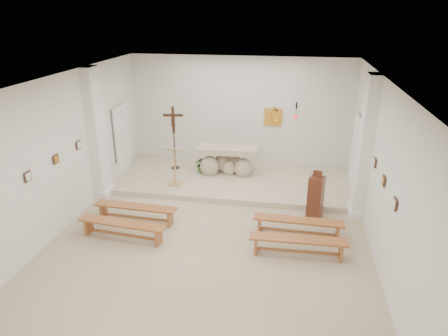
% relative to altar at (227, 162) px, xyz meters
% --- Properties ---
extents(ground, '(7.00, 10.00, 0.00)m').
position_rel_altar_xyz_m(ground, '(0.21, -3.78, -0.50)').
color(ground, tan).
rests_on(ground, ground).
extents(wall_left, '(0.02, 10.00, 3.50)m').
position_rel_altar_xyz_m(wall_left, '(-3.28, -3.78, 1.25)').
color(wall_left, silver).
rests_on(wall_left, ground).
extents(wall_right, '(0.02, 10.00, 3.50)m').
position_rel_altar_xyz_m(wall_right, '(3.70, -3.78, 1.25)').
color(wall_right, silver).
rests_on(wall_right, ground).
extents(wall_back, '(7.00, 0.02, 3.50)m').
position_rel_altar_xyz_m(wall_back, '(0.21, 1.21, 1.25)').
color(wall_back, silver).
rests_on(wall_back, ground).
extents(ceiling, '(7.00, 10.00, 0.02)m').
position_rel_altar_xyz_m(ceiling, '(0.21, -3.78, 2.99)').
color(ceiling, silver).
rests_on(ceiling, wall_back).
extents(sanctuary_platform, '(6.98, 3.00, 0.15)m').
position_rel_altar_xyz_m(sanctuary_platform, '(0.21, -0.28, -0.43)').
color(sanctuary_platform, '#C7B499').
rests_on(sanctuary_platform, ground).
extents(pilaster_left, '(0.26, 0.55, 3.50)m').
position_rel_altar_xyz_m(pilaster_left, '(-3.16, -1.78, 1.25)').
color(pilaster_left, white).
rests_on(pilaster_left, ground).
extents(pilaster_right, '(0.26, 0.55, 3.50)m').
position_rel_altar_xyz_m(pilaster_right, '(3.58, -1.78, 1.25)').
color(pilaster_right, white).
rests_on(pilaster_right, ground).
extents(gold_wall_relief, '(0.55, 0.04, 0.55)m').
position_rel_altar_xyz_m(gold_wall_relief, '(1.26, 1.18, 1.15)').
color(gold_wall_relief, gold).
rests_on(gold_wall_relief, wall_back).
extents(sanctuary_lamp, '(0.11, 0.36, 0.44)m').
position_rel_altar_xyz_m(sanctuary_lamp, '(1.96, 0.92, 1.30)').
color(sanctuary_lamp, black).
rests_on(sanctuary_lamp, wall_back).
extents(station_frame_left_front, '(0.03, 0.20, 0.20)m').
position_rel_altar_xyz_m(station_frame_left_front, '(-3.26, -4.58, 1.22)').
color(station_frame_left_front, '#3D261B').
rests_on(station_frame_left_front, wall_left).
extents(station_frame_left_mid, '(0.03, 0.20, 0.20)m').
position_rel_altar_xyz_m(station_frame_left_mid, '(-3.26, -3.58, 1.22)').
color(station_frame_left_mid, '#3D261B').
rests_on(station_frame_left_mid, wall_left).
extents(station_frame_left_rear, '(0.03, 0.20, 0.20)m').
position_rel_altar_xyz_m(station_frame_left_rear, '(-3.26, -2.58, 1.22)').
color(station_frame_left_rear, '#3D261B').
rests_on(station_frame_left_rear, wall_left).
extents(station_frame_right_front, '(0.03, 0.20, 0.20)m').
position_rel_altar_xyz_m(station_frame_right_front, '(3.68, -4.58, 1.22)').
color(station_frame_right_front, '#3D261B').
rests_on(station_frame_right_front, wall_right).
extents(station_frame_right_mid, '(0.03, 0.20, 0.20)m').
position_rel_altar_xyz_m(station_frame_right_mid, '(3.68, -3.58, 1.22)').
color(station_frame_right_mid, '#3D261B').
rests_on(station_frame_right_mid, wall_right).
extents(station_frame_right_rear, '(0.03, 0.20, 0.20)m').
position_rel_altar_xyz_m(station_frame_right_rear, '(3.68, -2.58, 1.22)').
color(station_frame_right_rear, '#3D261B').
rests_on(station_frame_right_rear, wall_right).
extents(radiator_left, '(0.10, 0.85, 0.52)m').
position_rel_altar_xyz_m(radiator_left, '(-3.22, -1.08, -0.23)').
color(radiator_left, silver).
rests_on(radiator_left, ground).
extents(radiator_right, '(0.10, 0.85, 0.52)m').
position_rel_altar_xyz_m(radiator_right, '(3.64, -1.08, -0.23)').
color(radiator_right, silver).
rests_on(radiator_right, ground).
extents(altar, '(1.82, 0.85, 0.92)m').
position_rel_altar_xyz_m(altar, '(0.00, 0.00, 0.00)').
color(altar, beige).
rests_on(altar, sanctuary_platform).
extents(lectern, '(0.46, 0.40, 1.15)m').
position_rel_altar_xyz_m(lectern, '(-1.32, -1.08, 0.21)').
color(lectern, tan).
rests_on(lectern, sanctuary_platform).
extents(crucifix_stand, '(0.60, 0.26, 1.97)m').
position_rel_altar_xyz_m(crucifix_stand, '(-1.66, 0.09, 0.79)').
color(crucifix_stand, '#331D10').
rests_on(crucifix_stand, sanctuary_platform).
extents(potted_plant, '(0.58, 0.55, 0.50)m').
position_rel_altar_xyz_m(potted_plant, '(-0.75, -0.04, -0.10)').
color(potted_plant, '#285522').
rests_on(potted_plant, sanctuary_platform).
extents(donation_pedestal, '(0.43, 0.43, 1.25)m').
position_rel_altar_xyz_m(donation_pedestal, '(2.54, -2.10, 0.05)').
color(donation_pedestal, '#562B18').
rests_on(donation_pedestal, ground).
extents(bench_left_front, '(2.03, 0.42, 0.43)m').
position_rel_altar_xyz_m(bench_left_front, '(-1.72, -3.05, -0.19)').
color(bench_left_front, brown).
rests_on(bench_left_front, ground).
extents(bench_right_front, '(2.02, 0.37, 0.43)m').
position_rel_altar_xyz_m(bench_right_front, '(2.14, -3.05, -0.19)').
color(bench_right_front, brown).
rests_on(bench_right_front, ground).
extents(bench_left_second, '(2.04, 0.51, 0.43)m').
position_rel_altar_xyz_m(bench_left_second, '(-1.72, -3.86, -0.19)').
color(bench_left_second, brown).
rests_on(bench_left_second, ground).
extents(bench_right_second, '(2.02, 0.37, 0.43)m').
position_rel_altar_xyz_m(bench_right_second, '(2.14, -3.86, -0.19)').
color(bench_right_second, brown).
rests_on(bench_right_second, ground).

